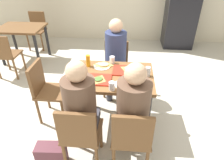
{
  "coord_description": "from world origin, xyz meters",
  "views": [
    {
      "loc": [
        0.18,
        -2.14,
        2.05
      ],
      "look_at": [
        0.0,
        0.0,
        0.67
      ],
      "focal_mm": 32.22,
      "sensor_mm": 36.0,
      "label": 1
    }
  ],
  "objects_px": {
    "main_table": "(112,82)",
    "person_in_brown_jacket": "(133,108)",
    "plastic_cup_c": "(80,68)",
    "background_chair_near": "(5,53)",
    "chair_far_side": "(116,64)",
    "person_far_side": "(115,54)",
    "handbag": "(52,155)",
    "plastic_cup_a": "(112,60)",
    "tray_red_near": "(96,79)",
    "chair_near_right": "(131,137)",
    "paper_plate_center": "(102,66)",
    "pizza_slice_a": "(98,79)",
    "chair_left_end": "(46,88)",
    "paper_plate_near_edge": "(124,84)",
    "chair_near_left": "(80,133)",
    "background_table": "(22,33)",
    "foil_bundle": "(77,71)",
    "condiment_bottle": "(88,61)",
    "plastic_cup_b": "(112,86)",
    "background_chair_far": "(37,27)",
    "soda_can": "(148,72)",
    "drink_fridge": "(182,7)",
    "pizza_slice_b": "(129,69)",
    "person_in_red": "(81,105)",
    "pizza_slice_c": "(103,65)"
  },
  "relations": [
    {
      "from": "plastic_cup_c",
      "to": "background_chair_near",
      "type": "xyz_separation_m",
      "value": [
        -1.62,
        0.94,
        -0.3
      ]
    },
    {
      "from": "person_in_red",
      "to": "paper_plate_center",
      "type": "bearing_deg",
      "value": 82.81
    },
    {
      "from": "pizza_slice_a",
      "to": "chair_near_right",
      "type": "bearing_deg",
      "value": -55.97
    },
    {
      "from": "chair_near_right",
      "to": "chair_left_end",
      "type": "relative_size",
      "value": 1.0
    },
    {
      "from": "chair_far_side",
      "to": "foil_bundle",
      "type": "relative_size",
      "value": 8.51
    },
    {
      "from": "chair_far_side",
      "to": "person_far_side",
      "type": "distance_m",
      "value": 0.28
    },
    {
      "from": "pizza_slice_b",
      "to": "condiment_bottle",
      "type": "bearing_deg",
      "value": 172.41
    },
    {
      "from": "pizza_slice_a",
      "to": "background_chair_far",
      "type": "height_order",
      "value": "background_chair_far"
    },
    {
      "from": "paper_plate_center",
      "to": "handbag",
      "type": "distance_m",
      "value": 1.23
    },
    {
      "from": "paper_plate_center",
      "to": "soda_can",
      "type": "height_order",
      "value": "soda_can"
    },
    {
      "from": "chair_near_right",
      "to": "paper_plate_center",
      "type": "bearing_deg",
      "value": 113.32
    },
    {
      "from": "condiment_bottle",
      "to": "foil_bundle",
      "type": "distance_m",
      "value": 0.25
    },
    {
      "from": "chair_left_end",
      "to": "paper_plate_near_edge",
      "type": "relative_size",
      "value": 3.87
    },
    {
      "from": "plastic_cup_c",
      "to": "foil_bundle",
      "type": "bearing_deg",
      "value": -109.2
    },
    {
      "from": "chair_left_end",
      "to": "paper_plate_near_edge",
      "type": "xyz_separation_m",
      "value": [
        1.06,
        -0.2,
        0.25
      ]
    },
    {
      "from": "chair_far_side",
      "to": "background_table",
      "type": "height_order",
      "value": "chair_far_side"
    },
    {
      "from": "chair_far_side",
      "to": "foil_bundle",
      "type": "distance_m",
      "value": 0.94
    },
    {
      "from": "chair_near_right",
      "to": "plastic_cup_a",
      "type": "relative_size",
      "value": 8.51
    },
    {
      "from": "chair_far_side",
      "to": "plastic_cup_c",
      "type": "bearing_deg",
      "value": -120.6
    },
    {
      "from": "plastic_cup_a",
      "to": "pizza_slice_a",
      "type": "bearing_deg",
      "value": -105.31
    },
    {
      "from": "background_chair_near",
      "to": "background_chair_far",
      "type": "bearing_deg",
      "value": 90.0
    },
    {
      "from": "chair_far_side",
      "to": "background_table",
      "type": "distance_m",
      "value": 2.26
    },
    {
      "from": "main_table",
      "to": "chair_left_end",
      "type": "bearing_deg",
      "value": 180.0
    },
    {
      "from": "pizza_slice_b",
      "to": "pizza_slice_c",
      "type": "distance_m",
      "value": 0.36
    },
    {
      "from": "soda_can",
      "to": "handbag",
      "type": "distance_m",
      "value": 1.47
    },
    {
      "from": "chair_far_side",
      "to": "person_far_side",
      "type": "bearing_deg",
      "value": -90.0
    },
    {
      "from": "pizza_slice_b",
      "to": "background_chair_near",
      "type": "relative_size",
      "value": 0.27
    },
    {
      "from": "plastic_cup_c",
      "to": "handbag",
      "type": "distance_m",
      "value": 1.07
    },
    {
      "from": "handbag",
      "to": "plastic_cup_a",
      "type": "bearing_deg",
      "value": 61.8
    },
    {
      "from": "chair_far_side",
      "to": "person_in_brown_jacket",
      "type": "relative_size",
      "value": 0.67
    },
    {
      "from": "person_in_brown_jacket",
      "to": "person_far_side",
      "type": "height_order",
      "value": "same"
    },
    {
      "from": "main_table",
      "to": "handbag",
      "type": "height_order",
      "value": "main_table"
    },
    {
      "from": "condiment_bottle",
      "to": "plastic_cup_b",
      "type": "bearing_deg",
      "value": -55.14
    },
    {
      "from": "plastic_cup_a",
      "to": "soda_can",
      "type": "distance_m",
      "value": 0.55
    },
    {
      "from": "chair_near_left",
      "to": "chair_near_right",
      "type": "bearing_deg",
      "value": 0.0
    },
    {
      "from": "chair_near_right",
      "to": "plastic_cup_a",
      "type": "height_order",
      "value": "chair_near_right"
    },
    {
      "from": "drink_fridge",
      "to": "background_chair_far",
      "type": "relative_size",
      "value": 2.23
    },
    {
      "from": "pizza_slice_b",
      "to": "condiment_bottle",
      "type": "distance_m",
      "value": 0.55
    },
    {
      "from": "paper_plate_center",
      "to": "handbag",
      "type": "relative_size",
      "value": 0.69
    },
    {
      "from": "chair_left_end",
      "to": "pizza_slice_b",
      "type": "height_order",
      "value": "chair_left_end"
    },
    {
      "from": "handbag",
      "to": "background_chair_far",
      "type": "bearing_deg",
      "value": 113.76
    },
    {
      "from": "chair_left_end",
      "to": "background_chair_near",
      "type": "distance_m",
      "value": 1.51
    },
    {
      "from": "plastic_cup_c",
      "to": "background_chair_far",
      "type": "distance_m",
      "value": 2.92
    },
    {
      "from": "tray_red_near",
      "to": "chair_near_right",
      "type": "bearing_deg",
      "value": -54.9
    },
    {
      "from": "plastic_cup_a",
      "to": "pizza_slice_b",
      "type": "bearing_deg",
      "value": -37.93
    },
    {
      "from": "main_table",
      "to": "person_in_brown_jacket",
      "type": "bearing_deg",
      "value": -67.2
    },
    {
      "from": "plastic_cup_a",
      "to": "tray_red_near",
      "type": "bearing_deg",
      "value": -109.2
    },
    {
      "from": "main_table",
      "to": "person_in_brown_jacket",
      "type": "distance_m",
      "value": 0.68
    },
    {
      "from": "person_in_brown_jacket",
      "to": "soda_can",
      "type": "height_order",
      "value": "person_in_brown_jacket"
    },
    {
      "from": "chair_near_left",
      "to": "handbag",
      "type": "relative_size",
      "value": 2.66
    }
  ]
}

